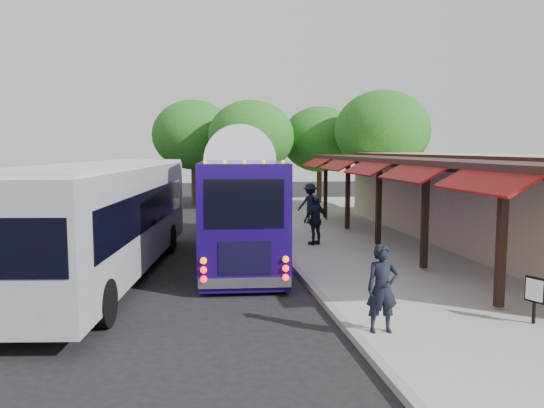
{
  "coord_description": "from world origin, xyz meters",
  "views": [
    {
      "loc": [
        -3.15,
        -14.93,
        3.84
      ],
      "look_at": [
        -0.24,
        4.24,
        1.8
      ],
      "focal_mm": 35.0,
      "sensor_mm": 36.0,
      "label": 1
    }
  ],
  "objects_px": {
    "coach_bus": "(240,200)",
    "sign_board": "(535,292)",
    "ped_c": "(316,220)",
    "ped_d": "(310,203)",
    "ped_b": "(281,217)",
    "city_bus": "(104,215)",
    "ped_a": "(382,289)"
  },
  "relations": [
    {
      "from": "coach_bus",
      "to": "ped_d",
      "type": "relative_size",
      "value": 5.91
    },
    {
      "from": "coach_bus",
      "to": "ped_d",
      "type": "bearing_deg",
      "value": 61.41
    },
    {
      "from": "coach_bus",
      "to": "sign_board",
      "type": "height_order",
      "value": "coach_bus"
    },
    {
      "from": "city_bus",
      "to": "ped_b",
      "type": "xyz_separation_m",
      "value": [
        6.32,
        5.99,
        -0.94
      ]
    },
    {
      "from": "ped_a",
      "to": "ped_c",
      "type": "height_order",
      "value": "ped_c"
    },
    {
      "from": "coach_bus",
      "to": "city_bus",
      "type": "distance_m",
      "value": 5.19
    },
    {
      "from": "ped_b",
      "to": "ped_c",
      "type": "bearing_deg",
      "value": 126.06
    },
    {
      "from": "ped_a",
      "to": "ped_d",
      "type": "distance_m",
      "value": 15.57
    },
    {
      "from": "ped_b",
      "to": "ped_c",
      "type": "relative_size",
      "value": 0.82
    },
    {
      "from": "ped_c",
      "to": "sign_board",
      "type": "xyz_separation_m",
      "value": [
        2.44,
        -9.7,
        -0.28
      ]
    },
    {
      "from": "city_bus",
      "to": "sign_board",
      "type": "bearing_deg",
      "value": -24.75
    },
    {
      "from": "ped_c",
      "to": "city_bus",
      "type": "bearing_deg",
      "value": -1.57
    },
    {
      "from": "ped_b",
      "to": "ped_d",
      "type": "height_order",
      "value": "ped_d"
    },
    {
      "from": "ped_d",
      "to": "sign_board",
      "type": "height_order",
      "value": "ped_d"
    },
    {
      "from": "city_bus",
      "to": "ped_a",
      "type": "relative_size",
      "value": 7.22
    },
    {
      "from": "ped_d",
      "to": "sign_board",
      "type": "bearing_deg",
      "value": 82.9
    },
    {
      "from": "ped_d",
      "to": "sign_board",
      "type": "relative_size",
      "value": 1.98
    },
    {
      "from": "ped_b",
      "to": "sign_board",
      "type": "relative_size",
      "value": 1.57
    },
    {
      "from": "ped_a",
      "to": "ped_c",
      "type": "distance_m",
      "value": 9.74
    },
    {
      "from": "city_bus",
      "to": "ped_a",
      "type": "xyz_separation_m",
      "value": [
        6.32,
        -6.11,
        -0.83
      ]
    },
    {
      "from": "ped_d",
      "to": "ped_b",
      "type": "bearing_deg",
      "value": 46.85
    },
    {
      "from": "ped_a",
      "to": "sign_board",
      "type": "relative_size",
      "value": 1.78
    },
    {
      "from": "city_bus",
      "to": "ped_a",
      "type": "bearing_deg",
      "value": -36.52
    },
    {
      "from": "ped_d",
      "to": "ped_a",
      "type": "bearing_deg",
      "value": 70.48
    },
    {
      "from": "ped_c",
      "to": "sign_board",
      "type": "bearing_deg",
      "value": 76.19
    },
    {
      "from": "city_bus",
      "to": "ped_b",
      "type": "height_order",
      "value": "city_bus"
    },
    {
      "from": "city_bus",
      "to": "coach_bus",
      "type": "bearing_deg",
      "value": 42.08
    },
    {
      "from": "ped_b",
      "to": "ped_c",
      "type": "distance_m",
      "value": 2.58
    },
    {
      "from": "ped_d",
      "to": "ped_c",
      "type": "bearing_deg",
      "value": 67.19
    },
    {
      "from": "city_bus",
      "to": "ped_d",
      "type": "relative_size",
      "value": 6.51
    },
    {
      "from": "ped_a",
      "to": "sign_board",
      "type": "height_order",
      "value": "ped_a"
    },
    {
      "from": "ped_c",
      "to": "ped_d",
      "type": "bearing_deg",
      "value": -128.63
    }
  ]
}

